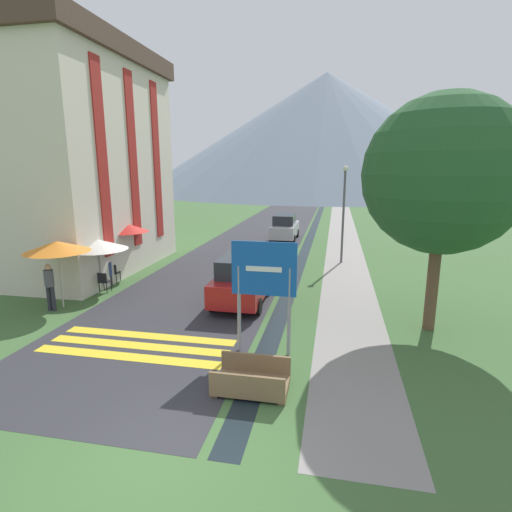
{
  "coord_description": "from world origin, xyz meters",
  "views": [
    {
      "loc": [
        2.94,
        -5.8,
        5.05
      ],
      "look_at": [
        -0.21,
        10.0,
        1.47
      ],
      "focal_mm": 28.0,
      "sensor_mm": 36.0,
      "label": 1
    }
  ],
  "objects_px": {
    "road_sign": "(264,280)",
    "hotel_building": "(77,152)",
    "tree_by_path": "(443,175)",
    "footbridge": "(251,381)",
    "cafe_umbrella_middle_white": "(99,245)",
    "cafe_umbrella_rear_red": "(126,228)",
    "parked_car_far": "(285,227)",
    "person_seated_near": "(76,280)",
    "cafe_umbrella_front_orange": "(57,247)",
    "parked_car_near": "(243,279)",
    "person_seated_far": "(108,270)",
    "cafe_chair_far_right": "(114,272)",
    "person_standing_terrace": "(50,284)",
    "cafe_chair_far_left": "(111,270)",
    "cafe_chair_middle": "(104,281)",
    "streetlamp": "(344,206)"
  },
  "relations": [
    {
      "from": "cafe_umbrella_front_orange",
      "to": "cafe_chair_far_right",
      "type": "bearing_deg",
      "value": 87.96
    },
    {
      "from": "person_seated_near",
      "to": "cafe_umbrella_rear_red",
      "type": "bearing_deg",
      "value": 85.13
    },
    {
      "from": "parked_car_far",
      "to": "person_standing_terrace",
      "type": "distance_m",
      "value": 17.23
    },
    {
      "from": "person_seated_near",
      "to": "cafe_umbrella_front_orange",
      "type": "bearing_deg",
      "value": -78.65
    },
    {
      "from": "parked_car_near",
      "to": "cafe_umbrella_front_orange",
      "type": "bearing_deg",
      "value": -163.83
    },
    {
      "from": "person_seated_near",
      "to": "tree_by_path",
      "type": "bearing_deg",
      "value": -2.86
    },
    {
      "from": "footbridge",
      "to": "cafe_umbrella_middle_white",
      "type": "bearing_deg",
      "value": 140.98
    },
    {
      "from": "parked_car_near",
      "to": "cafe_umbrella_middle_white",
      "type": "xyz_separation_m",
      "value": [
        -6.09,
        0.26,
        1.06
      ]
    },
    {
      "from": "road_sign",
      "to": "person_seated_far",
      "type": "xyz_separation_m",
      "value": [
        -7.78,
        5.06,
        -1.4
      ]
    },
    {
      "from": "road_sign",
      "to": "cafe_chair_middle",
      "type": "height_order",
      "value": "road_sign"
    },
    {
      "from": "footbridge",
      "to": "cafe_chair_far_right",
      "type": "xyz_separation_m",
      "value": [
        -7.85,
        7.43,
        0.29
      ]
    },
    {
      "from": "cafe_chair_middle",
      "to": "footbridge",
      "type": "bearing_deg",
      "value": -24.62
    },
    {
      "from": "person_seated_far",
      "to": "road_sign",
      "type": "bearing_deg",
      "value": -33.04
    },
    {
      "from": "person_seated_far",
      "to": "tree_by_path",
      "type": "distance_m",
      "value": 13.54
    },
    {
      "from": "footbridge",
      "to": "cafe_umbrella_middle_white",
      "type": "height_order",
      "value": "cafe_umbrella_middle_white"
    },
    {
      "from": "road_sign",
      "to": "streetlamp",
      "type": "distance_m",
      "value": 11.73
    },
    {
      "from": "footbridge",
      "to": "cafe_umbrella_rear_red",
      "type": "height_order",
      "value": "cafe_umbrella_rear_red"
    },
    {
      "from": "cafe_umbrella_rear_red",
      "to": "tree_by_path",
      "type": "bearing_deg",
      "value": -18.44
    },
    {
      "from": "hotel_building",
      "to": "cafe_umbrella_middle_white",
      "type": "distance_m",
      "value": 5.86
    },
    {
      "from": "hotel_building",
      "to": "cafe_umbrella_middle_white",
      "type": "bearing_deg",
      "value": -49.32
    },
    {
      "from": "parked_car_near",
      "to": "person_seated_far",
      "type": "bearing_deg",
      "value": 170.52
    },
    {
      "from": "cafe_umbrella_front_orange",
      "to": "person_standing_terrace",
      "type": "relative_size",
      "value": 1.44
    },
    {
      "from": "cafe_chair_far_left",
      "to": "parked_car_near",
      "type": "bearing_deg",
      "value": -18.47
    },
    {
      "from": "streetlamp",
      "to": "hotel_building",
      "type": "bearing_deg",
      "value": -163.34
    },
    {
      "from": "cafe_chair_far_left",
      "to": "cafe_umbrella_middle_white",
      "type": "distance_m",
      "value": 2.06
    },
    {
      "from": "road_sign",
      "to": "cafe_umbrella_front_orange",
      "type": "xyz_separation_m",
      "value": [
        -7.9,
        2.17,
        0.2
      ]
    },
    {
      "from": "footbridge",
      "to": "person_standing_terrace",
      "type": "height_order",
      "value": "person_standing_terrace"
    },
    {
      "from": "person_standing_terrace",
      "to": "person_seated_far",
      "type": "height_order",
      "value": "person_standing_terrace"
    },
    {
      "from": "parked_car_near",
      "to": "tree_by_path",
      "type": "height_order",
      "value": "tree_by_path"
    },
    {
      "from": "hotel_building",
      "to": "person_seated_far",
      "type": "relative_size",
      "value": 8.49
    },
    {
      "from": "tree_by_path",
      "to": "footbridge",
      "type": "bearing_deg",
      "value": -136.1
    },
    {
      "from": "hotel_building",
      "to": "parked_car_near",
      "type": "height_order",
      "value": "hotel_building"
    },
    {
      "from": "hotel_building",
      "to": "person_seated_near",
      "type": "relative_size",
      "value": 8.33
    },
    {
      "from": "parked_car_far",
      "to": "streetlamp",
      "type": "xyz_separation_m",
      "value": [
        3.9,
        -6.31,
        2.15
      ]
    },
    {
      "from": "hotel_building",
      "to": "parked_car_far",
      "type": "relative_size",
      "value": 2.57
    },
    {
      "from": "cafe_chair_far_right",
      "to": "person_seated_near",
      "type": "distance_m",
      "value": 2.18
    },
    {
      "from": "road_sign",
      "to": "hotel_building",
      "type": "bearing_deg",
      "value": 143.97
    },
    {
      "from": "person_seated_near",
      "to": "person_seated_far",
      "type": "distance_m",
      "value": 1.76
    },
    {
      "from": "footbridge",
      "to": "parked_car_near",
      "type": "height_order",
      "value": "parked_car_near"
    },
    {
      "from": "hotel_building",
      "to": "person_standing_terrace",
      "type": "xyz_separation_m",
      "value": [
        2.47,
        -5.87,
        -4.77
      ]
    },
    {
      "from": "person_seated_near",
      "to": "cafe_umbrella_middle_white",
      "type": "bearing_deg",
      "value": 61.9
    },
    {
      "from": "cafe_chair_far_left",
      "to": "tree_by_path",
      "type": "bearing_deg",
      "value": -17.23
    },
    {
      "from": "tree_by_path",
      "to": "cafe_chair_far_right",
      "type": "bearing_deg",
      "value": 167.58
    },
    {
      "from": "footbridge",
      "to": "cafe_umbrella_rear_red",
      "type": "distance_m",
      "value": 12.05
    },
    {
      "from": "cafe_umbrella_rear_red",
      "to": "person_standing_terrace",
      "type": "bearing_deg",
      "value": -92.63
    },
    {
      "from": "parked_car_near",
      "to": "tree_by_path",
      "type": "relative_size",
      "value": 0.55
    },
    {
      "from": "road_sign",
      "to": "parked_car_far",
      "type": "xyz_separation_m",
      "value": [
        -1.67,
        17.78,
        -1.18
      ]
    },
    {
      "from": "cafe_chair_far_left",
      "to": "cafe_chair_middle",
      "type": "xyz_separation_m",
      "value": [
        0.63,
        -1.57,
        0.0
      ]
    },
    {
      "from": "parked_car_far",
      "to": "cafe_umbrella_rear_red",
      "type": "height_order",
      "value": "cafe_umbrella_rear_red"
    },
    {
      "from": "parked_car_far",
      "to": "cafe_umbrella_rear_red",
      "type": "xyz_separation_m",
      "value": [
        -6.16,
        -10.86,
        1.37
      ]
    }
  ]
}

